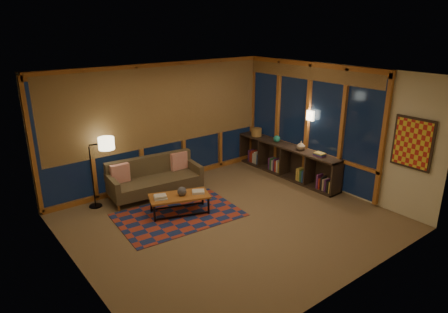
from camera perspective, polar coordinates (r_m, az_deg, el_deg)
floor at (r=7.54m, az=0.90°, el=-9.16°), size 5.50×5.00×0.01m
ceiling at (r=6.70m, az=1.03°, el=11.65°), size 5.50×5.00×0.01m
walls at (r=7.00m, az=0.96°, el=0.63°), size 5.51×5.01×2.70m
window_wall_back at (r=8.95m, az=-8.86°, el=4.48°), size 5.30×0.16×2.60m
window_wall_right at (r=9.23m, az=11.69°, el=4.75°), size 0.16×3.70×2.60m
wall_art at (r=7.93m, az=25.34°, el=1.72°), size 0.06×0.74×0.94m
wall_sconce at (r=9.05m, az=12.24°, el=5.73°), size 0.12×0.18×0.22m
sofa at (r=8.55m, az=-9.79°, el=-3.04°), size 1.98×0.97×0.78m
pillow_left at (r=8.40m, az=-14.61°, el=-2.41°), size 0.39×0.16×0.38m
pillow_right at (r=8.90m, az=-6.49°, el=-0.64°), size 0.39×0.13×0.39m
area_rug at (r=7.78m, az=-6.53°, el=-8.28°), size 2.39×1.69×0.01m
coffee_table at (r=7.78m, az=-6.35°, el=-6.80°), size 1.24×0.87×0.38m
book_stack_a at (r=7.61m, az=-9.12°, el=-5.72°), size 0.27×0.24×0.06m
book_stack_b at (r=7.76m, az=-3.70°, el=-5.04°), size 0.30×0.29×0.05m
ceramic_pot at (r=7.66m, az=-6.03°, el=-4.93°), size 0.20×0.20×0.18m
floor_lamp at (r=8.21m, az=-18.34°, el=-2.33°), size 0.54×0.42×1.41m
bookshelf at (r=9.62m, az=8.78°, el=-0.54°), size 0.40×3.02×0.75m
basket at (r=10.16m, az=4.66°, el=3.48°), size 0.34×0.34×0.20m
teal_bowl at (r=9.70m, az=7.54°, el=2.52°), size 0.20×0.20×0.17m
vase at (r=9.19m, az=10.94°, el=1.55°), size 0.23×0.23×0.21m
shelf_book_stack at (r=8.89m, az=13.50°, el=0.29°), size 0.17×0.24×0.07m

